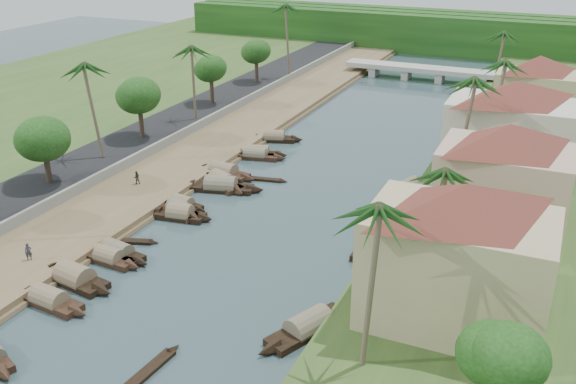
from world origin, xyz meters
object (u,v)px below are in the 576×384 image
at_px(bridge, 424,71).
at_px(building_near, 458,254).
at_px(sampan_1, 75,278).
at_px(person_near, 28,252).

distance_m(bridge, building_near, 76.54).
xyz_separation_m(bridge, sampan_1, (-9.55, -79.33, -1.30)).
xyz_separation_m(bridge, person_near, (-14.50, -78.98, -0.17)).
distance_m(building_near, sampan_1, 29.64).
bearing_deg(bridge, sampan_1, -96.87).
height_order(building_near, sampan_1, building_near).
bearing_deg(building_near, sampan_1, -169.42).
relative_size(bridge, person_near, 18.69).
bearing_deg(person_near, sampan_1, -49.58).
bearing_deg(building_near, person_near, -171.54).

